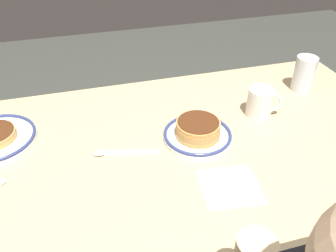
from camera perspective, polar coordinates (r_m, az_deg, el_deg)
name	(u,v)px	position (r m, az deg, el deg)	size (l,w,h in m)	color
dining_table	(183,164)	(1.12, 2.57, -6.21)	(1.48, 0.81, 0.75)	tan
plate_near_main	(198,132)	(1.05, 4.88, -1.01)	(0.21, 0.21, 0.06)	white
coffee_mug	(261,102)	(1.19, 15.02, 3.82)	(0.12, 0.08, 0.10)	white
drinking_glass	(304,75)	(1.39, 21.44, 7.78)	(0.08, 0.08, 0.13)	silver
paper_napkin	(230,186)	(0.93, 10.17, -9.77)	(0.15, 0.14, 0.00)	white
tea_spoon	(117,153)	(1.02, -8.38, -4.37)	(0.19, 0.06, 0.01)	silver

